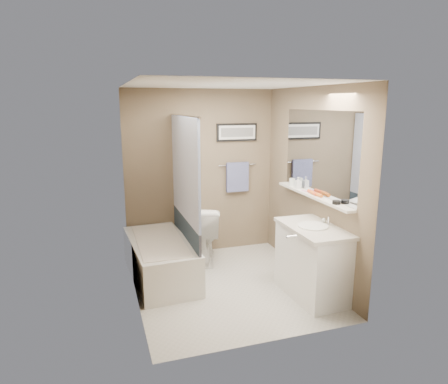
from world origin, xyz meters
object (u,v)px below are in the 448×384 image
object	(u,v)px
toilet	(204,233)
hair_brush_front	(317,194)
bathtub	(160,259)
hair_brush_back	(312,192)
vanity	(313,263)
soap_bottle	(298,183)
glass_jar	(292,182)
candle_bowl_near	(336,202)

from	to	relation	value
toilet	hair_brush_front	size ratio (longest dim) A/B	3.68
bathtub	hair_brush_back	distance (m)	2.09
vanity	soap_bottle	distance (m)	1.11
hair_brush_front	soap_bottle	world-z (taller)	soap_bottle
vanity	hair_brush_front	size ratio (longest dim) A/B	4.09
toilet	soap_bottle	size ratio (longest dim) A/B	5.49
bathtub	toilet	bearing A→B (deg)	26.85
glass_jar	soap_bottle	distance (m)	0.16
hair_brush_back	toilet	bearing A→B (deg)	136.73
vanity	candle_bowl_near	xyz separation A→B (m)	(0.19, -0.12, 0.73)
toilet	soap_bottle	distance (m)	1.50
soap_bottle	toilet	bearing A→B (deg)	148.83
vanity	hair_brush_back	bearing A→B (deg)	61.81
candle_bowl_near	soap_bottle	distance (m)	0.88
bathtub	candle_bowl_near	bearing A→B (deg)	-36.23
hair_brush_front	hair_brush_back	bearing A→B (deg)	90.00
hair_brush_back	glass_jar	distance (m)	0.53
candle_bowl_near	vanity	bearing A→B (deg)	147.16
candle_bowl_near	soap_bottle	size ratio (longest dim) A/B	0.61
candle_bowl_near	hair_brush_back	xyz separation A→B (m)	(0.00, 0.51, 0.00)
soap_bottle	hair_brush_front	bearing A→B (deg)	-90.00
bathtub	vanity	world-z (taller)	vanity
hair_brush_front	toilet	bearing A→B (deg)	134.23
candle_bowl_near	hair_brush_back	distance (m)	0.51
toilet	hair_brush_front	distance (m)	1.74
bathtub	candle_bowl_near	world-z (taller)	candle_bowl_near
candle_bowl_near	hair_brush_back	world-z (taller)	hair_brush_back
hair_brush_back	candle_bowl_near	bearing A→B (deg)	-90.00
candle_bowl_near	soap_bottle	xyz separation A→B (m)	(0.00, 0.88, 0.05)
hair_brush_back	bathtub	bearing A→B (deg)	160.66
toilet	hair_brush_front	xyz separation A→B (m)	(1.10, -1.13, 0.73)
vanity	candle_bowl_near	size ratio (longest dim) A/B	10.00
bathtub	hair_brush_back	xyz separation A→B (m)	(1.79, -0.63, 0.89)
hair_brush_back	glass_jar	bearing A→B (deg)	90.00
hair_brush_front	hair_brush_back	xyz separation A→B (m)	(0.00, 0.09, 0.00)
vanity	candle_bowl_near	distance (m)	0.77
toilet	vanity	distance (m)	1.69
candle_bowl_near	hair_brush_back	size ratio (longest dim) A/B	0.41
bathtub	soap_bottle	distance (m)	2.03
vanity	hair_brush_back	world-z (taller)	hair_brush_back
hair_brush_back	glass_jar	size ratio (longest dim) A/B	2.20
toilet	candle_bowl_near	xyz separation A→B (m)	(1.10, -1.54, 0.73)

